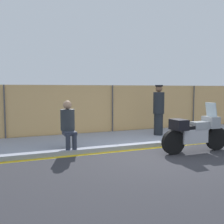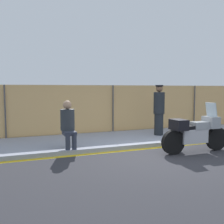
{
  "view_description": "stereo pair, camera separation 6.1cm",
  "coord_description": "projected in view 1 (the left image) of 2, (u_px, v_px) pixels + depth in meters",
  "views": [
    {
      "loc": [
        -4.0,
        -5.96,
        1.87
      ],
      "look_at": [
        -0.88,
        1.76,
        1.13
      ],
      "focal_mm": 42.0,
      "sensor_mm": 36.0,
      "label": 1
    },
    {
      "loc": [
        -3.94,
        -5.98,
        1.87
      ],
      "look_at": [
        -0.88,
        1.76,
        1.13
      ],
      "focal_mm": 42.0,
      "sensor_mm": 36.0,
      "label": 2
    }
  ],
  "objects": [
    {
      "name": "curb_paint_stripe",
      "position": [
        146.0,
        149.0,
        8.17
      ],
      "size": [
        30.2,
        0.18,
        0.01
      ],
      "color": "gold",
      "rests_on": "ground_plane"
    },
    {
      "name": "officer_standing",
      "position": [
        159.0,
        110.0,
        9.79
      ],
      "size": [
        0.41,
        0.41,
        1.87
      ],
      "color": "#1E2328",
      "rests_on": "sidewalk"
    },
    {
      "name": "ground_plane",
      "position": [
        166.0,
        157.0,
        7.16
      ],
      "size": [
        120.0,
        120.0,
        0.0
      ],
      "primitive_type": "plane",
      "color": "#2D2D33"
    },
    {
      "name": "person_seated_on_curb",
      "position": [
        68.0,
        122.0,
        7.76
      ],
      "size": [
        0.42,
        0.72,
        1.39
      ],
      "color": "#2D3342",
      "rests_on": "sidewalk"
    },
    {
      "name": "storefront_fence",
      "position": [
        112.0,
        110.0,
        10.73
      ],
      "size": [
        28.69,
        0.17,
        2.01
      ],
      "color": "#E5B26B",
      "rests_on": "ground_plane"
    },
    {
      "name": "motorcycle",
      "position": [
        195.0,
        132.0,
        7.69
      ],
      "size": [
        2.25,
        0.52,
        1.46
      ],
      "rotation": [
        0.0,
        0.0,
        -0.02
      ],
      "color": "black",
      "rests_on": "ground_plane"
    },
    {
      "name": "sidewalk",
      "position": [
        127.0,
        139.0,
        9.49
      ],
      "size": [
        30.2,
        2.69,
        0.13
      ],
      "color": "#8E93A3",
      "rests_on": "ground_plane"
    }
  ]
}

